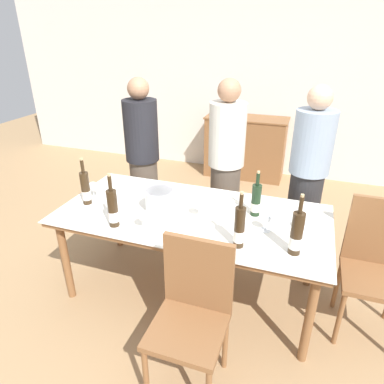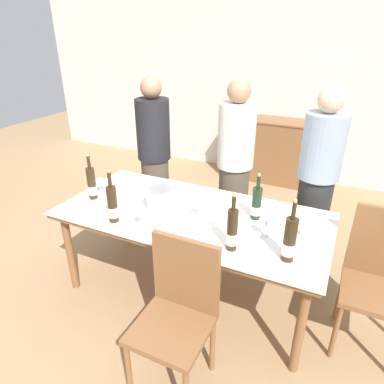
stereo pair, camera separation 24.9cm
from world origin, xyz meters
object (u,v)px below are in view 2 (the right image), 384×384
object	(u,v)px
wine_bottle_0	(113,205)
wine_bottle_4	(92,184)
wine_glass_2	(100,183)
chair_right_end	(379,273)
dining_table	(192,221)
ice_bucket	(161,198)
sideboard_cabinet	(265,149)
chair_near_front	(178,307)
wine_glass_1	(169,188)
wine_glass_4	(305,226)
person_host	(155,158)
wine_bottle_3	(290,241)
wine_glass_3	(264,223)
person_guest_right	(316,187)
person_guest_left	(235,170)
wine_bottle_2	(256,204)
wine_bottle_1	(232,231)
wine_glass_0	(198,205)
wine_glass_5	(140,213)

from	to	relation	value
wine_bottle_0	wine_bottle_4	xyz separation A→B (m)	(-0.38, 0.23, -0.00)
wine_glass_2	chair_right_end	size ratio (longest dim) A/B	0.14
dining_table	ice_bucket	distance (m)	0.29
sideboard_cabinet	wine_bottle_4	distance (m)	2.85
wine_bottle_4	chair_near_front	xyz separation A→B (m)	(1.09, -0.60, -0.33)
wine_glass_1	chair_right_end	bearing A→B (deg)	-1.18
wine_glass_4	person_host	xyz separation A→B (m)	(-1.60, 0.75, -0.03)
ice_bucket	wine_glass_1	xyz separation A→B (m)	(-0.01, 0.16, 0.01)
wine_bottle_3	wine_glass_1	world-z (taller)	wine_bottle_3
wine_bottle_4	wine_glass_3	distance (m)	1.40
wine_glass_1	chair_near_front	distance (m)	1.02
wine_bottle_0	person_guest_right	distance (m)	1.66
ice_bucket	person_guest_left	world-z (taller)	person_guest_left
wine_bottle_2	wine_glass_3	xyz separation A→B (m)	(0.11, -0.19, -0.03)
sideboard_cabinet	wine_bottle_1	size ratio (longest dim) A/B	2.97
wine_glass_1	wine_glass_4	bearing A→B (deg)	-5.45
wine_bottle_4	person_guest_right	distance (m)	1.84
chair_right_end	person_guest_left	world-z (taller)	person_guest_left
sideboard_cabinet	wine_bottle_3	distance (m)	3.02
ice_bucket	wine_bottle_1	xyz separation A→B (m)	(0.66, -0.26, 0.04)
sideboard_cabinet	wine_glass_1	world-z (taller)	wine_glass_1
wine_glass_0	wine_bottle_1	bearing A→B (deg)	-37.98
dining_table	wine_glass_0	xyz separation A→B (m)	(0.06, -0.02, 0.16)
wine_bottle_3	person_guest_right	size ratio (longest dim) A/B	0.25
person_guest_left	wine_bottle_0	bearing A→B (deg)	-114.79
chair_right_end	chair_near_front	size ratio (longest dim) A/B	1.04
wine_bottle_0	wine_glass_3	distance (m)	1.06
wine_glass_3	chair_right_end	distance (m)	0.81
wine_bottle_4	wine_bottle_2	bearing A→B (deg)	11.10
person_host	wine_glass_4	bearing A→B (deg)	-24.99
wine_bottle_0	person_guest_right	xyz separation A→B (m)	(1.25, 1.08, -0.06)
sideboard_cabinet	wine_glass_0	size ratio (longest dim) A/B	7.99
dining_table	person_host	xyz separation A→B (m)	(-0.79, 0.77, 0.13)
wine_glass_5	wine_bottle_1	bearing A→B (deg)	1.01
wine_glass_3	wine_bottle_1	bearing A→B (deg)	-118.97
wine_bottle_2	wine_glass_2	world-z (taller)	wine_bottle_2
chair_right_end	wine_bottle_1	bearing A→B (deg)	-155.99
wine_glass_5	wine_glass_4	bearing A→B (deg)	17.57
wine_glass_4	person_guest_left	bearing A→B (deg)	134.39
dining_table	wine_bottle_2	distance (m)	0.50
wine_glass_4	person_guest_right	xyz separation A→B (m)	(-0.02, 0.72, -0.02)
wine_bottle_0	wine_glass_0	size ratio (longest dim) A/B	2.77
wine_bottle_4	chair_near_front	bearing A→B (deg)	-28.71
dining_table	wine_glass_0	distance (m)	0.17
wine_bottle_1	person_host	xyz separation A→B (m)	(-1.21, 1.07, -0.07)
wine_bottle_1	person_host	distance (m)	1.61
wine_bottle_0	wine_bottle_2	bearing A→B (deg)	27.76
ice_bucket	wine_bottle_2	bearing A→B (deg)	14.36
sideboard_cabinet	chair_right_end	bearing A→B (deg)	-60.99
wine_glass_2	person_guest_right	world-z (taller)	person_guest_right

